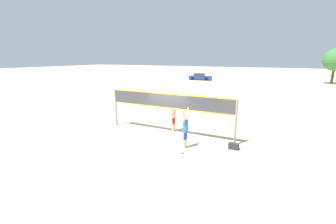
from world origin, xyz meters
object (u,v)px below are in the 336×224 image
Objects in this scene: player_spiker at (185,127)px; player_blocker at (174,113)px; volleyball_net at (168,105)px; tree_left_cluster at (335,60)px; gear_bag at (234,146)px; parked_car_near at (200,77)px; volleyball at (181,151)px.

player_spiker is 2.80m from player_blocker.
volleyball_net is 39.00m from tree_left_cluster.
parked_car_near is at bearing 111.99° from gear_bag.
tree_left_cluster reaches higher than player_spiker.
player_blocker is 33.71m from parked_car_near.
gear_bag is at bearing 73.11° from player_blocker.
tree_left_cluster is at bearing 73.35° from volleyball.
player_blocker is (0.07, 0.66, -0.65)m from volleyball_net.
volleyball_net is 3.42m from volleyball.
tree_left_cluster reaches higher than parked_car_near.
gear_bag is 0.08× the size of tree_left_cluster.
volleyball_net is 3.71× the size of player_blocker.
volleyball is 37.06m from parked_car_near.
volleyball_net is 2.46m from player_spiker.
volleyball is 40.69m from tree_left_cluster.
player_spiker is (1.80, -1.54, -0.69)m from volleyball_net.
gear_bag is (4.08, -0.56, -1.65)m from volleyball_net.
volleyball_net reaches higher than volleyball.
player_spiker is 4.19× the size of gear_bag.
gear_bag is 38.45m from tree_left_cluster.
volleyball is 0.05× the size of parked_car_near.
volleyball_net is at bearing -110.29° from tree_left_cluster.
parked_car_near is at bearing 18.06° from player_spiker.
player_spiker is at bearing -76.75° from parked_car_near.
volleyball_net is at bearing 49.41° from player_spiker.
volleyball is 2.79m from gear_bag.
tree_left_cluster is at bearing -17.09° from player_spiker.
player_spiker is 1.25m from volleyball.
player_blocker is 4.34× the size of gear_bag.
player_blocker is at bearing -78.38° from parked_car_near.
player_blocker is at bearing -110.54° from tree_left_cluster.
volleyball_net is 37.01× the size of volleyball.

